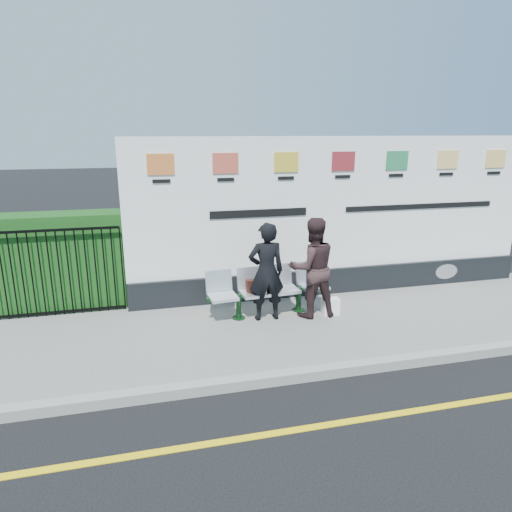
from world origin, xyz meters
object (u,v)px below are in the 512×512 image
Objects in this scene: billboard at (338,227)px; woman_left at (266,272)px; woman_right at (312,268)px; bench at (269,302)px.

billboard is 2.05m from woman_left.
woman_left is 0.97× the size of woman_right.
woman_right is at bearing -21.24° from bench.
woman_left reaches higher than bench.
bench is 1.23× the size of woman_right.
woman_right is at bearing -130.89° from billboard.
woman_right is (-0.92, -1.06, -0.44)m from billboard.
bench is at bearing -17.17° from woman_right.
bench is at bearing -151.98° from billboard.
billboard is 4.80× the size of woman_left.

